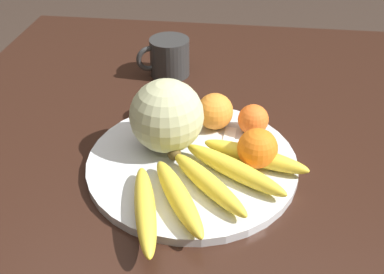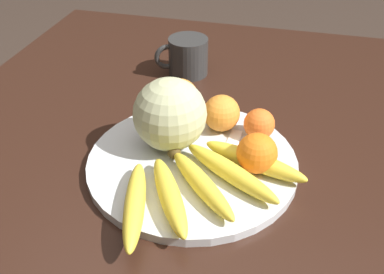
# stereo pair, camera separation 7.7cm
# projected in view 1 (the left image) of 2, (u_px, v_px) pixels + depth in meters

# --- Properties ---
(kitchen_table) EXTENTS (1.37, 1.18, 0.71)m
(kitchen_table) POSITION_uv_depth(u_px,v_px,m) (203.00, 200.00, 0.85)
(kitchen_table) COLOR black
(kitchen_table) RESTS_ON ground_plane
(fruit_bowl) EXTENTS (0.37, 0.37, 0.02)m
(fruit_bowl) POSITION_uv_depth(u_px,v_px,m) (192.00, 163.00, 0.80)
(fruit_bowl) COLOR silver
(fruit_bowl) RESTS_ON kitchen_table
(melon) EXTENTS (0.13, 0.13, 0.13)m
(melon) POSITION_uv_depth(u_px,v_px,m) (167.00, 116.00, 0.79)
(melon) COLOR #B2B789
(melon) RESTS_ON fruit_bowl
(banana_bunch) EXTENTS (0.30, 0.30, 0.03)m
(banana_bunch) POSITION_uv_depth(u_px,v_px,m) (207.00, 181.00, 0.73)
(banana_bunch) COLOR #473819
(banana_bunch) RESTS_ON fruit_bowl
(orange_front_left) EXTENTS (0.07, 0.07, 0.07)m
(orange_front_left) POSITION_uv_depth(u_px,v_px,m) (257.00, 149.00, 0.77)
(orange_front_left) COLOR orange
(orange_front_left) RESTS_ON fruit_bowl
(orange_front_right) EXTENTS (0.06, 0.06, 0.06)m
(orange_front_right) POSITION_uv_depth(u_px,v_px,m) (253.00, 120.00, 0.85)
(orange_front_right) COLOR orange
(orange_front_right) RESTS_ON fruit_bowl
(orange_mid_center) EXTENTS (0.07, 0.07, 0.07)m
(orange_mid_center) POSITION_uv_depth(u_px,v_px,m) (215.00, 111.00, 0.86)
(orange_mid_center) COLOR orange
(orange_mid_center) RESTS_ON fruit_bowl
(orange_back_left) EXTENTS (0.07, 0.07, 0.07)m
(orange_back_left) POSITION_uv_depth(u_px,v_px,m) (170.00, 98.00, 0.90)
(orange_back_left) COLOR orange
(orange_back_left) RESTS_ON fruit_bowl
(produce_tag) EXTENTS (0.07, 0.03, 0.00)m
(produce_tag) POSITION_uv_depth(u_px,v_px,m) (229.00, 138.00, 0.85)
(produce_tag) COLOR white
(produce_tag) RESTS_ON fruit_bowl
(ceramic_mug) EXTENTS (0.09, 0.12, 0.09)m
(ceramic_mug) POSITION_uv_depth(u_px,v_px,m) (169.00, 57.00, 1.07)
(ceramic_mug) COLOR #2D2D2D
(ceramic_mug) RESTS_ON kitchen_table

